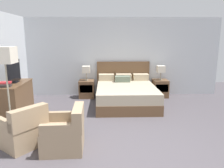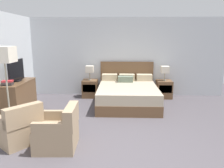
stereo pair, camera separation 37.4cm
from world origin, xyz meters
The scene contains 15 objects.
ground_plane centered at (0.00, 0.00, 0.00)m, with size 11.78×11.78×0.00m, color #4C474C.
wall_back centered at (0.00, 3.96, 1.27)m, with size 6.90×0.06×2.53m, color silver.
bed centered at (0.29, 2.89, 0.31)m, with size 1.72×2.12×1.13m.
nightstand_left centered at (-0.90, 3.63, 0.28)m, with size 0.47×0.47×0.56m.
nightstand_right centered at (1.48, 3.63, 0.28)m, with size 0.47×0.47×0.56m.
table_lamp_left centered at (-0.90, 3.63, 0.91)m, with size 0.24×0.24×0.46m.
table_lamp_right centered at (1.48, 3.63, 0.91)m, with size 0.24×0.24×0.46m.
dresser centered at (-2.55, 2.06, 0.42)m, with size 0.55×1.24×0.81m.
tv centered at (-2.55, 2.12, 1.08)m, with size 0.18×0.78×0.55m.
book_red_cover centered at (-2.56, 1.63, 0.83)m, with size 0.25×0.16×0.04m, color #383333.
book_blue_cover centered at (-2.55, 1.63, 0.87)m, with size 0.23×0.18×0.04m, color #383333.
book_small_top centered at (-2.54, 1.63, 0.91)m, with size 0.24×0.15×0.04m, color #B7282D.
armchair_by_window centered at (-1.77, 0.43, 0.28)m, with size 0.96×0.96×0.76m.
armchair_companion centered at (-0.99, 0.28, 0.28)m, with size 0.72×0.71×0.76m.
floor_lamp centered at (-2.22, 0.99, 1.49)m, with size 0.37×0.37×1.74m.
Camera 1 is at (-0.31, -3.23, 1.91)m, focal length 35.00 mm.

